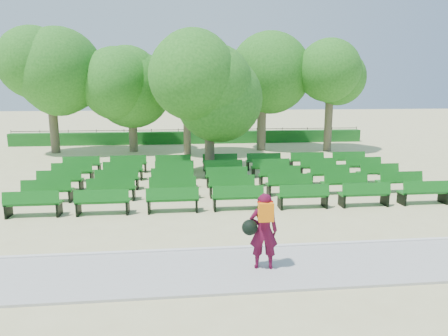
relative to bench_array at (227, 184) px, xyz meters
name	(u,v)px	position (x,y,z in m)	size (l,w,h in m)	color
ground	(202,190)	(-1.07, -0.53, -0.09)	(120.00, 120.00, 0.00)	#C4BC82
paving	(220,270)	(-1.07, -7.93, -0.06)	(30.00, 2.20, 0.06)	#A8A8A4
curb	(215,249)	(-1.07, -6.78, -0.04)	(30.00, 0.12, 0.10)	silver
hedge	(192,138)	(-1.07, 13.47, 0.36)	(26.00, 0.70, 0.90)	#17591B
fence	(192,143)	(-1.07, 13.87, -0.09)	(26.00, 0.10, 1.02)	black
tree_line	(194,152)	(-1.07, 9.47, -0.09)	(21.80, 6.80, 7.04)	#2A731E
bench_array	(227,184)	(0.00, 0.00, 0.00)	(1.76, 0.64, 1.09)	#105F16
tree_among	(209,93)	(-0.50, 2.85, 3.76)	(4.04, 4.04, 5.69)	brown
person	(263,230)	(-0.11, -7.97, 0.88)	(0.85, 0.53, 1.76)	#490A23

